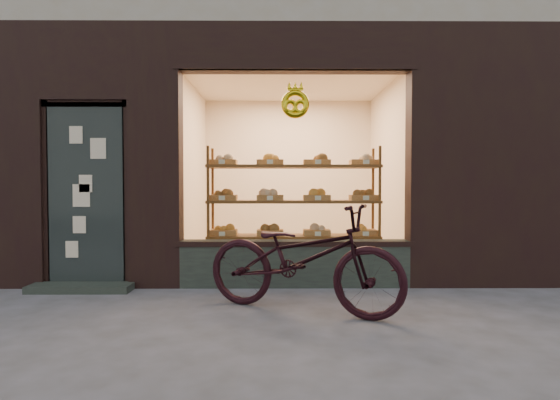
{
  "coord_description": "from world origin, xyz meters",
  "views": [
    {
      "loc": [
        0.24,
        -3.07,
        1.19
      ],
      "look_at": [
        0.27,
        2.0,
        1.04
      ],
      "focal_mm": 28.0,
      "sensor_mm": 36.0,
      "label": 1
    }
  ],
  "objects": [
    {
      "name": "ground",
      "position": [
        0.0,
        0.0,
        0.0
      ],
      "size": [
        90.0,
        90.0,
        0.0
      ],
      "primitive_type": "plane",
      "color": "#4B4B4B"
    },
    {
      "name": "display_shelf",
      "position": [
        0.45,
        2.55,
        0.86
      ],
      "size": [
        2.2,
        0.45,
        1.7
      ],
      "color": "#562B19",
      "rests_on": "ground"
    },
    {
      "name": "bicycle",
      "position": [
        0.47,
        1.06,
        0.52
      ],
      "size": [
        2.07,
        1.43,
        1.03
      ],
      "primitive_type": "imported",
      "rotation": [
        0.0,
        0.0,
        1.15
      ],
      "color": "black",
      "rests_on": "ground"
    }
  ]
}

